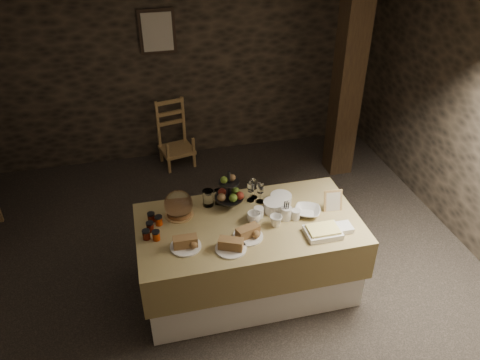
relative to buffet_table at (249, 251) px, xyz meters
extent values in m
cube|color=black|center=(-0.32, 0.28, -0.45)|extent=(5.50, 5.00, 0.01)
cube|color=black|center=(-0.32, 2.78, 0.85)|extent=(5.50, 0.02, 2.60)
cube|color=beige|center=(-0.32, 0.28, 2.15)|extent=(5.50, 5.00, 0.01)
cube|color=silver|center=(0.00, 0.00, -0.08)|extent=(1.91, 0.98, 0.74)
cube|color=olive|center=(0.00, 0.00, 0.13)|extent=(1.98, 1.05, 0.40)
cube|color=olive|center=(-0.37, 2.46, -0.23)|extent=(0.50, 0.48, 0.05)
cube|color=olive|center=(-0.37, 2.63, 0.25)|extent=(0.40, 0.12, 0.40)
cube|color=black|center=(1.72, 1.83, 0.85)|extent=(0.30, 0.30, 2.60)
cube|color=black|center=(-0.47, 2.75, 1.30)|extent=(0.45, 0.03, 0.55)
cube|color=#C0B6A2|center=(-0.47, 2.72, 1.30)|extent=(0.37, 0.01, 0.47)
cylinder|color=silver|center=(0.26, 0.12, 0.38)|extent=(0.19, 0.19, 0.10)
cylinder|color=silver|center=(0.37, 0.22, 0.38)|extent=(0.20, 0.20, 0.08)
cylinder|color=silver|center=(0.34, -0.02, 0.39)|extent=(0.10, 0.10, 0.12)
imported|color=silver|center=(0.04, 0.00, 0.38)|extent=(0.16, 0.16, 0.10)
imported|color=silver|center=(0.22, -0.10, 0.38)|extent=(0.13, 0.13, 0.10)
cylinder|color=silver|center=(0.11, 0.06, 0.38)|extent=(0.09, 0.09, 0.09)
cylinder|color=silver|center=(0.42, -0.04, 0.38)|extent=(0.08, 0.08, 0.09)
imported|color=silver|center=(0.55, 0.00, 0.36)|extent=(0.30, 0.30, 0.06)
cylinder|color=olive|center=(-0.59, 0.26, 0.34)|extent=(0.26, 0.26, 0.01)
cylinder|color=brown|center=(-0.59, 0.26, 0.38)|extent=(0.22, 0.22, 0.07)
sphere|color=white|center=(-0.59, 0.26, 0.45)|extent=(0.26, 0.26, 0.26)
cylinder|color=black|center=(-0.12, 0.28, 0.52)|extent=(0.03, 0.03, 0.38)
cylinder|color=black|center=(-0.12, 0.28, 0.43)|extent=(0.27, 0.27, 0.01)
cylinder|color=black|center=(-0.12, 0.28, 0.60)|extent=(0.19, 0.19, 0.01)
sphere|color=#537522|center=(-0.05, 0.31, 0.47)|extent=(0.08, 0.08, 0.08)
sphere|color=maroon|center=(-0.17, 0.33, 0.47)|extent=(0.08, 0.08, 0.08)
sphere|color=#537522|center=(-0.09, 0.21, 0.47)|extent=(0.08, 0.08, 0.08)
sphere|color=brown|center=(-0.19, 0.25, 0.47)|extent=(0.08, 0.08, 0.08)
sphere|color=maroon|center=(-0.03, 0.24, 0.47)|extent=(0.08, 0.08, 0.08)
cylinder|color=silver|center=(-0.59, -0.19, 0.34)|extent=(0.26, 0.26, 0.01)
cube|color=brown|center=(-0.59, -0.19, 0.39)|extent=(0.20, 0.09, 0.09)
cylinder|color=silver|center=(-0.23, -0.31, 0.34)|extent=(0.26, 0.26, 0.01)
cube|color=brown|center=(-0.23, -0.31, 0.39)|extent=(0.22, 0.16, 0.09)
cylinder|color=silver|center=(-0.06, -0.19, 0.34)|extent=(0.26, 0.26, 0.01)
cube|color=brown|center=(-0.06, -0.19, 0.39)|extent=(0.22, 0.15, 0.09)
cylinder|color=#4B1108|center=(-0.86, 0.09, 0.37)|extent=(0.06, 0.06, 0.07)
cylinder|color=#BA3809|center=(-0.82, -0.04, 0.37)|extent=(0.06, 0.06, 0.07)
cylinder|color=#4B1108|center=(-0.90, -0.01, 0.37)|extent=(0.06, 0.06, 0.07)
cylinder|color=#BA3809|center=(-0.78, 0.16, 0.37)|extent=(0.06, 0.06, 0.07)
cylinder|color=#4B1108|center=(-0.84, 0.22, 0.37)|extent=(0.06, 0.06, 0.07)
cube|color=silver|center=(0.57, -0.31, 0.36)|extent=(0.30, 0.22, 0.05)
cube|color=#FFEA7E|center=(0.57, -0.31, 0.39)|extent=(0.26, 0.18, 0.02)
cube|color=silver|center=(0.77, -0.29, 0.36)|extent=(0.14, 0.14, 0.04)
cube|color=olive|center=(0.79, 0.01, 0.42)|extent=(0.17, 0.08, 0.22)
cylinder|color=white|center=(-0.30, 0.34, 0.41)|extent=(0.10, 0.10, 0.16)
cylinder|color=white|center=(-0.20, 0.36, 0.40)|extent=(0.09, 0.09, 0.14)
camera|label=1|loc=(-0.84, -3.15, 2.92)|focal=35.00mm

